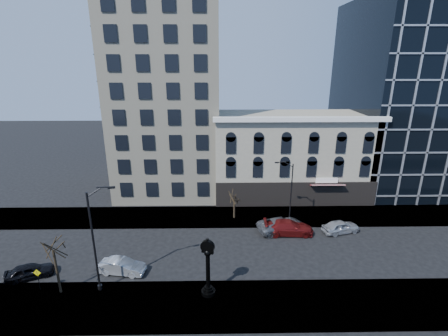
{
  "coord_description": "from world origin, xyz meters",
  "views": [
    {
      "loc": [
        1.45,
        -29.91,
        19.24
      ],
      "look_at": [
        2.0,
        4.0,
        8.0
      ],
      "focal_mm": 26.0,
      "sensor_mm": 36.0,
      "label": 1
    }
  ],
  "objects_px": {
    "car_near_a": "(30,271)",
    "warning_sign": "(38,276)",
    "car_near_b": "(122,266)",
    "street_clock": "(208,269)",
    "street_lamp_near": "(99,212)"
  },
  "relations": [
    {
      "from": "car_near_a",
      "to": "car_near_b",
      "type": "xyz_separation_m",
      "value": [
        8.39,
        0.53,
        0.02
      ]
    },
    {
      "from": "car_near_a",
      "to": "car_near_b",
      "type": "bearing_deg",
      "value": -110.66
    },
    {
      "from": "street_clock",
      "to": "car_near_b",
      "type": "height_order",
      "value": "street_clock"
    },
    {
      "from": "street_lamp_near",
      "to": "car_near_b",
      "type": "xyz_separation_m",
      "value": [
        0.6,
        2.21,
        -6.76
      ]
    },
    {
      "from": "street_lamp_near",
      "to": "warning_sign",
      "type": "height_order",
      "value": "street_lamp_near"
    },
    {
      "from": "car_near_a",
      "to": "street_lamp_near",
      "type": "bearing_deg",
      "value": -126.43
    },
    {
      "from": "street_clock",
      "to": "street_lamp_near",
      "type": "distance_m",
      "value": 10.18
    },
    {
      "from": "street_lamp_near",
      "to": "car_near_a",
      "type": "relative_size",
      "value": 2.39
    },
    {
      "from": "street_clock",
      "to": "street_lamp_near",
      "type": "height_order",
      "value": "street_lamp_near"
    },
    {
      "from": "street_lamp_near",
      "to": "car_near_b",
      "type": "bearing_deg",
      "value": 56.45
    },
    {
      "from": "street_lamp_near",
      "to": "warning_sign",
      "type": "relative_size",
      "value": 4.66
    },
    {
      "from": "car_near_b",
      "to": "warning_sign",
      "type": "bearing_deg",
      "value": 119.36
    },
    {
      "from": "car_near_b",
      "to": "car_near_a",
      "type": "bearing_deg",
      "value": 102.44
    },
    {
      "from": "car_near_b",
      "to": "street_clock",
      "type": "bearing_deg",
      "value": -102.05
    },
    {
      "from": "car_near_a",
      "to": "warning_sign",
      "type": "bearing_deg",
      "value": -159.36
    }
  ]
}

